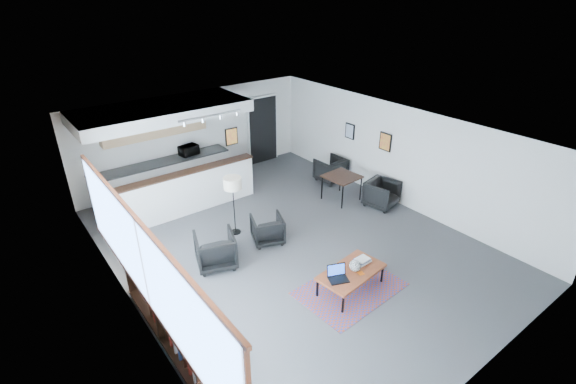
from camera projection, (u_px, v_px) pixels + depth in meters
room at (290, 192)px, 8.85m from camera, size 7.02×9.02×2.62m
window at (144, 267)px, 6.26m from camera, size 0.10×5.95×1.66m
console at (168, 324)px, 6.75m from camera, size 0.35×3.00×0.80m
kitchenette at (166, 151)px, 10.80m from camera, size 4.20×1.96×2.60m
doorway at (262, 129)px, 13.34m from camera, size 1.10×0.12×2.15m
track_light at (211, 117)px, 9.54m from camera, size 1.60×0.07×0.15m
wall_art_lower at (385, 142)px, 10.90m from camera, size 0.03×0.38×0.48m
wall_art_upper at (350, 131)px, 11.85m from camera, size 0.03×0.34×0.44m
kilim_rug at (350, 289)px, 8.02m from camera, size 2.05×1.46×0.01m
coffee_table at (351, 272)px, 7.84m from camera, size 1.40×0.87×0.43m
laptop at (337, 274)px, 7.62m from camera, size 0.44×0.40×0.25m
ceramic_pot at (355, 266)px, 7.79m from camera, size 0.22×0.22×0.22m
book_stack at (362, 260)px, 8.06m from camera, size 0.31×0.25×0.09m
coaster at (361, 273)px, 7.76m from camera, size 0.13×0.13×0.01m
armchair_left at (215, 248)px, 8.54m from camera, size 0.98×0.95×0.81m
armchair_right at (267, 228)px, 9.36m from camera, size 0.85×0.83×0.69m
floor_lamp at (233, 185)px, 9.28m from camera, size 0.46×0.46×1.43m
dining_table at (342, 178)px, 11.06m from camera, size 0.88×0.88×0.70m
dining_chair_near at (382, 194)px, 10.88m from camera, size 0.75×0.72×0.66m
dining_chair_far at (331, 170)px, 12.27m from camera, size 0.67×0.63×0.66m
microwave at (189, 149)px, 11.68m from camera, size 0.54×0.36×0.34m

